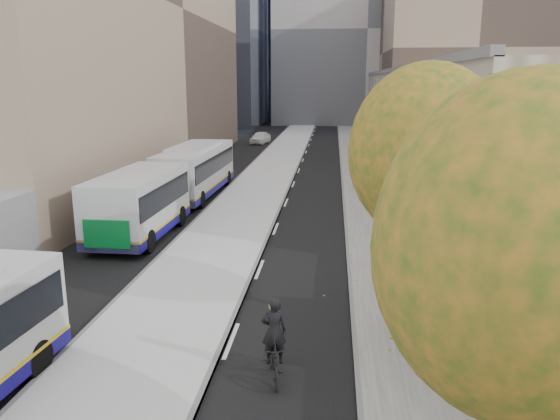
# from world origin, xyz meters

# --- Properties ---
(bus_platform) EXTENTS (4.25, 150.00, 0.15)m
(bus_platform) POSITION_xyz_m (-3.88, 35.00, 0.07)
(bus_platform) COLOR silver
(bus_platform) RESTS_ON ground
(sidewalk) EXTENTS (4.75, 150.00, 0.08)m
(sidewalk) POSITION_xyz_m (4.12, 35.00, 0.04)
(sidewalk) COLOR slate
(sidewalk) RESTS_ON ground
(building_tan) EXTENTS (18.00, 92.00, 8.00)m
(building_tan) POSITION_xyz_m (15.50, 64.00, 4.00)
(building_tan) COLOR gray
(building_tan) RESTS_ON ground
(building_midrise) EXTENTS (24.00, 46.00, 25.00)m
(building_midrise) POSITION_xyz_m (-22.50, 41.00, 12.50)
(building_midrise) COLOR gray
(building_midrise) RESTS_ON ground
(building_far_block) EXTENTS (30.00, 18.00, 30.00)m
(building_far_block) POSITION_xyz_m (6.00, 96.00, 15.00)
(building_far_block) COLOR #ABA29D
(building_far_block) RESTS_ON ground
(bus_shelter) EXTENTS (1.90, 4.40, 2.53)m
(bus_shelter) POSITION_xyz_m (5.69, 10.96, 2.19)
(bus_shelter) COLOR #383A3F
(bus_shelter) RESTS_ON sidewalk
(tree_b) EXTENTS (4.00, 4.00, 6.97)m
(tree_b) POSITION_xyz_m (3.60, 5.00, 5.04)
(tree_b) COLOR black
(tree_b) RESTS_ON sidewalk
(tree_c) EXTENTS (4.20, 4.20, 7.28)m
(tree_c) POSITION_xyz_m (3.60, 13.00, 5.25)
(tree_c) COLOR black
(tree_c) RESTS_ON sidewalk
(bus_far) EXTENTS (3.14, 18.40, 3.06)m
(bus_far) POSITION_xyz_m (-7.62, 27.47, 1.67)
(bus_far) COLOR #BBBEC2
(bus_far) RESTS_ON ground
(cyclist) EXTENTS (0.78, 1.74, 2.15)m
(cyclist) POSITION_xyz_m (-0.22, 10.08, 0.80)
(cyclist) COLOR black
(cyclist) RESTS_ON ground
(distant_car) EXTENTS (2.32, 4.38, 1.42)m
(distant_car) POSITION_xyz_m (-7.35, 61.16, 0.71)
(distant_car) COLOR white
(distant_car) RESTS_ON ground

